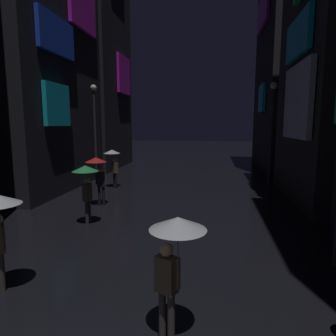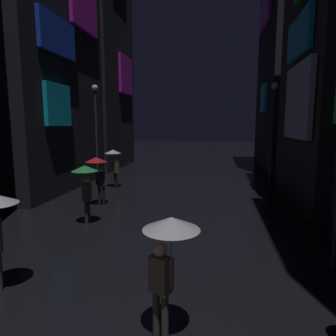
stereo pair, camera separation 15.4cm
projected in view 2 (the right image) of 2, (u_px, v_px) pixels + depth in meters
The scene contains 9 objects.
building_left_mid at pixel (33, 26), 15.50m from camera, with size 4.25×8.25×17.06m.
building_left_far at pixel (96, 36), 23.44m from camera, with size 4.25×7.04×20.66m.
building_right_far at pixel (293, 60), 21.94m from camera, with size 4.25×8.15×16.35m.
pedestrian_far_right_clear at pixel (114, 158), 16.45m from camera, with size 0.90×0.90×2.12m.
pedestrian_foreground_left_red at pixel (98, 168), 12.82m from camera, with size 0.90×0.90×2.12m.
pedestrian_midstreet_centre_green at pixel (85, 178), 10.37m from camera, with size 0.90×0.90×2.12m.
pedestrian_near_crossing_clear at pixel (168, 245), 4.66m from camera, with size 0.90×0.90×2.12m.
streetlamp_left_far at pixel (96, 123), 17.66m from camera, with size 0.36×0.36×5.77m.
streetlamp_right_far at pixel (273, 124), 15.90m from camera, with size 0.36×0.36×5.69m.
Camera 2 is at (2.04, -1.97, 3.53)m, focal length 32.00 mm.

